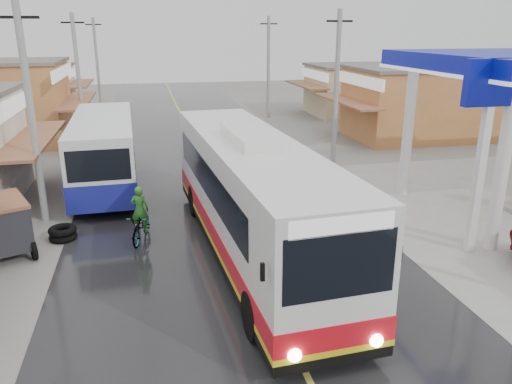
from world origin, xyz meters
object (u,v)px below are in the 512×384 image
Objects in this scene: second_bus at (104,150)px; tricycle_near at (2,224)px; tyre_stack at (63,233)px; cyclist at (141,223)px; coach_bus at (251,197)px.

tricycle_near is (-2.82, -6.91, -0.68)m from second_bus.
tyre_stack is (-1.15, -6.10, -1.49)m from second_bus.
cyclist is 2.81m from tyre_stack.
tyre_stack is (-6.20, 2.49, -1.72)m from coach_bus.
tyre_stack is at bearing 3.45° from tricycle_near.
cyclist is at bearing -13.80° from tyre_stack.
second_bus is 7.01m from cyclist.
tyre_stack is at bearing -178.15° from cyclist.
coach_bus is 9.96m from second_bus.
cyclist reaches higher than tricycle_near.
tyre_stack is at bearing -102.40° from second_bus.
coach_bus is 4.16m from cyclist.
second_bus reaches higher than tricycle_near.
second_bus reaches higher than tyre_stack.
coach_bus is at bearing -11.88° from cyclist.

